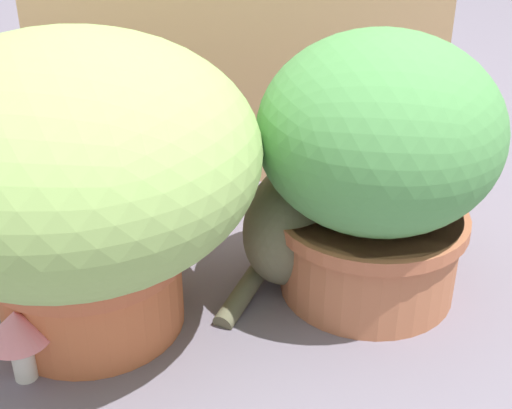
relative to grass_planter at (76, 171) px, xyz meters
name	(u,v)px	position (x,y,z in m)	size (l,w,h in m)	color
ground_plane	(245,328)	(0.24, -0.06, -0.28)	(6.00, 6.00, 0.00)	slate
grass_planter	(76,171)	(0.00, 0.00, 0.00)	(0.56, 0.56, 0.49)	#C1643A
leafy_planter	(376,162)	(0.48, 0.02, -0.03)	(0.40, 0.40, 0.47)	#AD6544
cat	(299,212)	(0.37, 0.10, -0.16)	(0.32, 0.32, 0.32)	#5B5A42
mushroom_ornament_pink	(18,331)	(-0.10, -0.12, -0.19)	(0.10, 0.10, 0.12)	silver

